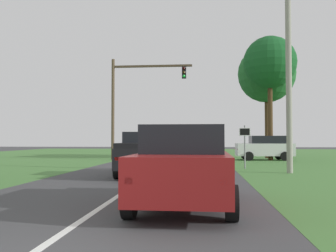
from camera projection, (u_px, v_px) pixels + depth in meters
ground_plane at (151, 174)px, 17.36m from camera, size 120.00×120.00×0.00m
lane_centre_stripe at (62, 233)px, 6.42m from camera, size 0.16×43.36×0.01m
red_suv_near at (185, 164)px, 9.09m from camera, size 2.35×5.00×1.92m
pickup_truck_lead at (146, 153)px, 16.65m from camera, size 2.22×5.33×1.92m
traffic_light at (132, 94)px, 29.42m from camera, size 6.34×0.40×7.92m
keep_moving_sign at (245, 141)px, 20.50m from camera, size 0.60×0.09×2.36m
oak_tree_right at (267, 74)px, 32.08m from camera, size 4.86×4.86×9.61m
crossing_suv_far at (265, 147)px, 28.92m from camera, size 4.34×2.17×1.87m
utility_pole_right at (289, 64)px, 17.97m from camera, size 0.28×0.28×10.43m
extra_tree_1 at (270, 63)px, 28.84m from camera, size 4.03×4.03×9.51m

